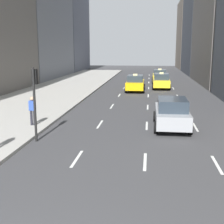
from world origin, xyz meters
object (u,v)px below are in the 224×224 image
at_px(taxi_lead, 135,83).
at_px(taxi_third, 160,76).
at_px(pedestrian_far_walking, 32,109).
at_px(traffic_light_pole, 35,92).
at_px(sedan_black_near, 172,113).
at_px(taxi_second, 161,81).

bearing_deg(taxi_lead, taxi_third, 73.05).
bearing_deg(pedestrian_far_walking, taxi_third, 72.80).
xyz_separation_m(pedestrian_far_walking, traffic_light_pole, (1.13, -2.46, 1.34)).
distance_m(taxi_lead, pedestrian_far_walking, 17.03).
distance_m(taxi_third, sedan_black_near, 24.53).
bearing_deg(taxi_second, sedan_black_near, -90.00).
height_order(pedestrian_far_walking, traffic_light_pole, traffic_light_pole).
distance_m(taxi_lead, taxi_second, 3.82).
xyz_separation_m(taxi_third, pedestrian_far_walking, (-7.88, -25.44, 0.19)).
xyz_separation_m(taxi_second, traffic_light_pole, (-6.75, -21.32, 1.53)).
relative_size(taxi_lead, taxi_second, 1.00).
bearing_deg(traffic_light_pole, taxi_second, 72.43).
bearing_deg(taxi_lead, sedan_black_near, -79.66).
xyz_separation_m(taxi_lead, pedestrian_far_walking, (-5.08, -16.25, 0.19)).
relative_size(taxi_third, sedan_black_near, 0.98).
bearing_deg(taxi_third, traffic_light_pole, -103.60).
height_order(taxi_lead, taxi_second, same).
height_order(taxi_third, pedestrian_far_walking, taxi_third).
xyz_separation_m(taxi_third, sedan_black_near, (0.00, -24.53, -0.00)).
relative_size(taxi_lead, pedestrian_far_walking, 2.67).
height_order(sedan_black_near, pedestrian_far_walking, pedestrian_far_walking).
relative_size(taxi_second, traffic_light_pole, 1.22).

